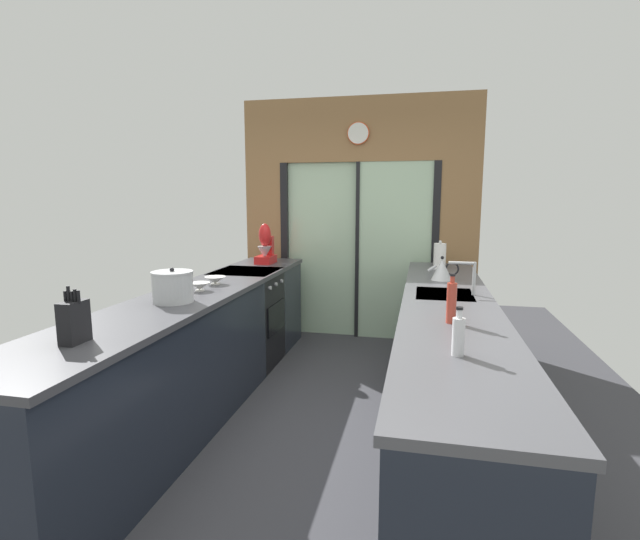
% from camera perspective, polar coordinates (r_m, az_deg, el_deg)
% --- Properties ---
extents(ground_plane, '(5.04, 7.60, 0.02)m').
position_cam_1_polar(ground_plane, '(3.91, 0.66, -15.63)').
color(ground_plane, '#38383D').
extents(back_wall_unit, '(2.64, 0.12, 2.70)m').
position_cam_1_polar(back_wall_unit, '(5.33, 4.67, 7.88)').
color(back_wall_unit, olive).
rests_on(back_wall_unit, ground_plane).
extents(left_counter_run, '(0.62, 3.80, 0.92)m').
position_cam_1_polar(left_counter_run, '(3.62, -15.40, -9.95)').
color(left_counter_run, '#1E232D').
rests_on(left_counter_run, ground_plane).
extents(right_counter_run, '(0.62, 3.80, 0.92)m').
position_cam_1_polar(right_counter_run, '(3.39, 15.13, -11.24)').
color(right_counter_run, '#1E232D').
rests_on(right_counter_run, ground_plane).
extents(sink_faucet, '(0.19, 0.02, 0.24)m').
position_cam_1_polar(sink_faucet, '(3.49, 17.73, -0.29)').
color(sink_faucet, '#B7BABC').
rests_on(sink_faucet, right_counter_run).
extents(oven_range, '(0.60, 0.60, 0.92)m').
position_cam_1_polar(oven_range, '(4.59, -8.87, -5.82)').
color(oven_range, black).
rests_on(oven_range, ground_plane).
extents(mixing_bowl_near, '(0.15, 0.15, 0.06)m').
position_cam_1_polar(mixing_bowl_near, '(3.60, -14.45, -1.94)').
color(mixing_bowl_near, silver).
rests_on(mixing_bowl_near, left_counter_run).
extents(mixing_bowl_far, '(0.17, 0.17, 0.06)m').
position_cam_1_polar(mixing_bowl_far, '(3.84, -12.65, -1.21)').
color(mixing_bowl_far, silver).
rests_on(mixing_bowl_far, left_counter_run).
extents(knife_block, '(0.09, 0.14, 0.28)m').
position_cam_1_polar(knife_block, '(2.53, -27.79, -5.55)').
color(knife_block, black).
rests_on(knife_block, left_counter_run).
extents(stand_mixer, '(0.17, 0.27, 0.42)m').
position_cam_1_polar(stand_mixer, '(4.96, -6.65, 2.67)').
color(stand_mixer, red).
rests_on(stand_mixer, left_counter_run).
extents(stock_pot, '(0.27, 0.27, 0.23)m').
position_cam_1_polar(stock_pot, '(3.26, -17.51, -1.95)').
color(stock_pot, '#B7BABC').
rests_on(stock_pot, left_counter_run).
extents(kettle, '(0.26, 0.18, 0.20)m').
position_cam_1_polar(kettle, '(4.07, 14.66, 0.07)').
color(kettle, '#B7BABC').
rests_on(kettle, right_counter_run).
extents(soap_bottle_near, '(0.06, 0.06, 0.22)m').
position_cam_1_polar(soap_bottle_near, '(2.16, 16.52, -7.64)').
color(soap_bottle_near, silver).
rests_on(soap_bottle_near, right_counter_run).
extents(soap_bottle_far, '(0.05, 0.05, 0.28)m').
position_cam_1_polar(soap_bottle_far, '(2.69, 15.74, -3.76)').
color(soap_bottle_far, '#B23D2D').
rests_on(soap_bottle_far, right_counter_run).
extents(paper_towel_roll, '(0.13, 0.13, 0.28)m').
position_cam_1_polar(paper_towel_roll, '(4.65, 14.38, 1.60)').
color(paper_towel_roll, '#B7BABC').
rests_on(paper_towel_roll, right_counter_run).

